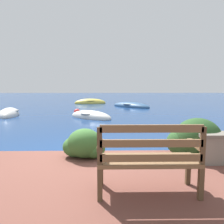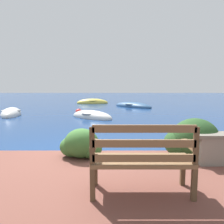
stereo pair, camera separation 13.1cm
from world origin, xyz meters
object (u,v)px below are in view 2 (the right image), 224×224
rowboat_mid (10,114)px  rowboat_far (132,106)px  rowboat_outer (91,103)px  rowboat_nearest (91,117)px  mooring_buoy (78,112)px  park_bench (141,157)px

rowboat_mid → rowboat_far: bearing=-71.9°
rowboat_far → rowboat_outer: rowboat_outer is taller
rowboat_nearest → rowboat_mid: rowboat_mid is taller
rowboat_outer → mooring_buoy: bearing=-99.6°
mooring_buoy → rowboat_mid: bearing=-166.5°
rowboat_mid → mooring_buoy: rowboat_mid is taller
rowboat_mid → rowboat_nearest: bearing=-116.7°
rowboat_far → rowboat_nearest: bearing=110.5°
rowboat_nearest → mooring_buoy: 1.97m
rowboat_nearest → rowboat_far: 5.99m
rowboat_mid → rowboat_outer: size_ratio=0.93×
park_bench → rowboat_far: park_bench is taller
rowboat_outer → mooring_buoy: (-0.21, -6.58, 0.00)m
park_bench → rowboat_outer: size_ratio=0.46×
rowboat_nearest → rowboat_far: (2.54, 5.42, -0.00)m
rowboat_nearest → mooring_buoy: bearing=155.9°
rowboat_far → rowboat_outer: size_ratio=1.12×
rowboat_outer → mooring_buoy: size_ratio=6.74×
park_bench → rowboat_mid: 10.61m
rowboat_outer → mooring_buoy: rowboat_outer is taller
park_bench → rowboat_nearest: size_ratio=0.51×
rowboat_far → rowboat_mid: bearing=78.6°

